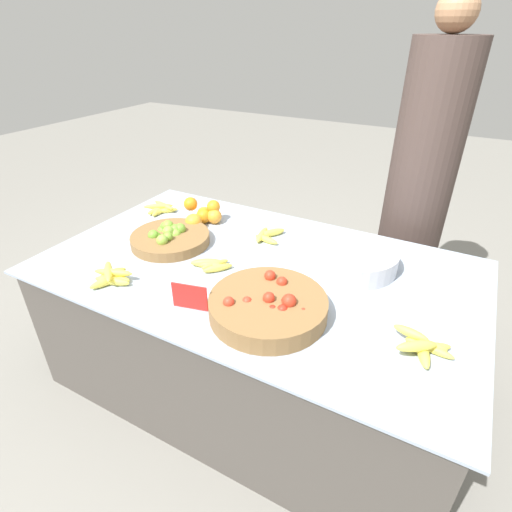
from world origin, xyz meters
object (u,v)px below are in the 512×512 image
object	(u,v)px
lime_bowl	(170,238)
tomato_basket	(268,306)
metal_bowl	(355,259)
price_sign	(190,297)
vendor_person	(417,194)

from	to	relation	value
lime_bowl	tomato_basket	world-z (taller)	tomato_basket
tomato_basket	metal_bowl	distance (m)	0.49
price_sign	tomato_basket	bearing A→B (deg)	8.03
tomato_basket	metal_bowl	size ratio (longest dim) A/B	1.21
lime_bowl	metal_bowl	xyz separation A→B (m)	(0.82, 0.20, 0.01)
lime_bowl	metal_bowl	world-z (taller)	lime_bowl
tomato_basket	vendor_person	size ratio (longest dim) A/B	0.25
lime_bowl	price_sign	world-z (taller)	price_sign
metal_bowl	price_sign	distance (m)	0.71
tomato_basket	vendor_person	world-z (taller)	vendor_person
metal_bowl	vendor_person	size ratio (longest dim) A/B	0.21
metal_bowl	vendor_person	world-z (taller)	vendor_person
lime_bowl	tomato_basket	distance (m)	0.70
lime_bowl	vendor_person	bearing A→B (deg)	41.76
lime_bowl	vendor_person	world-z (taller)	vendor_person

